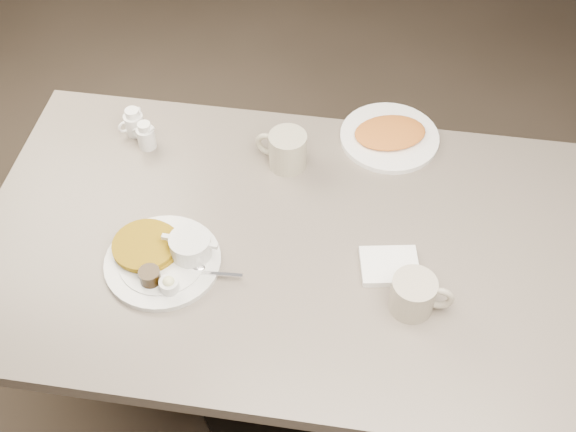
# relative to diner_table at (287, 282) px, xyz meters

# --- Properties ---
(room) EXTENTS (7.04, 8.04, 2.84)m
(room) POSITION_rel_diner_table_xyz_m (0.00, 0.00, 0.82)
(room) COLOR #4C3F33
(room) RESTS_ON ground
(diner_table) EXTENTS (1.50, 0.90, 0.75)m
(diner_table) POSITION_rel_diner_table_xyz_m (0.00, 0.00, 0.00)
(diner_table) COLOR slate
(diner_table) RESTS_ON ground
(main_plate) EXTENTS (0.34, 0.29, 0.07)m
(main_plate) POSITION_rel_diner_table_xyz_m (-0.27, -0.10, 0.19)
(main_plate) COLOR silver
(main_plate) RESTS_ON diner_table
(coffee_mug_near) EXTENTS (0.14, 0.10, 0.09)m
(coffee_mug_near) POSITION_rel_diner_table_xyz_m (0.31, -0.14, 0.22)
(coffee_mug_near) COLOR #B1A893
(coffee_mug_near) RESTS_ON diner_table
(napkin) EXTENTS (0.15, 0.13, 0.02)m
(napkin) POSITION_rel_diner_table_xyz_m (0.25, -0.04, 0.18)
(napkin) COLOR white
(napkin) RESTS_ON diner_table
(coffee_mug_far) EXTENTS (0.15, 0.12, 0.10)m
(coffee_mug_far) POSITION_rel_diner_table_xyz_m (-0.04, 0.26, 0.22)
(coffee_mug_far) COLOR #B4AE95
(coffee_mug_far) RESTS_ON diner_table
(creamer_left) EXTENTS (0.07, 0.07, 0.08)m
(creamer_left) POSITION_rel_diner_table_xyz_m (-0.47, 0.31, 0.21)
(creamer_left) COLOR white
(creamer_left) RESTS_ON diner_table
(creamer_right) EXTENTS (0.07, 0.06, 0.08)m
(creamer_right) POSITION_rel_diner_table_xyz_m (-0.42, 0.27, 0.21)
(creamer_right) COLOR white
(creamer_right) RESTS_ON diner_table
(hash_plate) EXTENTS (0.34, 0.34, 0.04)m
(hash_plate) POSITION_rel_diner_table_xyz_m (0.22, 0.39, 0.18)
(hash_plate) COLOR white
(hash_plate) RESTS_ON diner_table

